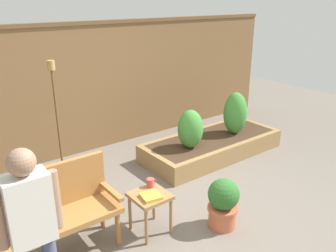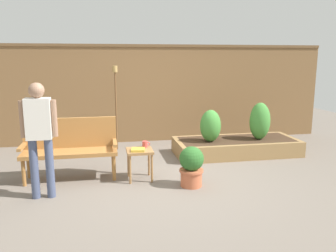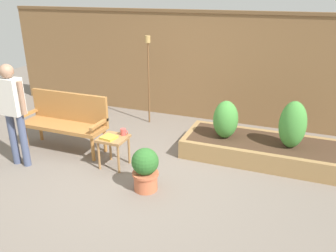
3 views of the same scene
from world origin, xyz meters
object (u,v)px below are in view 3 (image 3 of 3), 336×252
(shrub_far_corner, at_px, (293,125))
(garden_bench, at_px, (66,117))
(cup_on_table, at_px, (123,132))
(person_by_bench, at_px, (13,107))
(side_table, at_px, (114,142))
(tiki_torch, at_px, (148,65))
(potted_boxwood, at_px, (145,169))
(shrub_near_bench, at_px, (226,120))
(book_on_table, at_px, (109,138))

(shrub_far_corner, bearing_deg, garden_bench, -168.65)
(cup_on_table, xyz_separation_m, person_by_bench, (-1.47, -0.60, 0.40))
(side_table, distance_m, tiki_torch, 2.07)
(cup_on_table, height_order, shrub_far_corner, shrub_far_corner)
(garden_bench, relative_size, tiki_torch, 0.84)
(potted_boxwood, bearing_deg, tiki_torch, 113.13)
(shrub_near_bench, bearing_deg, potted_boxwood, -117.22)
(cup_on_table, distance_m, tiki_torch, 1.92)
(cup_on_table, distance_m, shrub_near_bench, 1.62)
(book_on_table, height_order, potted_boxwood, potted_boxwood)
(book_on_table, distance_m, shrub_far_corner, 2.72)
(garden_bench, height_order, side_table, garden_bench)
(potted_boxwood, xyz_separation_m, person_by_bench, (-2.08, -0.04, 0.62))
(person_by_bench, bearing_deg, potted_boxwood, 1.18)
(potted_boxwood, distance_m, shrub_near_bench, 1.64)
(cup_on_table, distance_m, book_on_table, 0.24)
(side_table, bearing_deg, tiki_torch, 98.24)
(tiki_torch, xyz_separation_m, person_by_bench, (-1.09, -2.36, -0.24))
(shrub_far_corner, relative_size, person_by_bench, 0.46)
(book_on_table, distance_m, person_by_bench, 1.46)
(book_on_table, bearing_deg, shrub_far_corner, 32.66)
(shrub_far_corner, xyz_separation_m, tiki_torch, (-2.73, 0.89, 0.51))
(garden_bench, bearing_deg, cup_on_table, -8.51)
(book_on_table, distance_m, shrub_near_bench, 1.84)
(cup_on_table, height_order, person_by_bench, person_by_bench)
(side_table, relative_size, shrub_far_corner, 0.66)
(shrub_far_corner, height_order, tiki_torch, tiki_torch)
(side_table, bearing_deg, person_by_bench, -161.06)
(garden_bench, distance_m, cup_on_table, 1.17)
(person_by_bench, bearing_deg, tiki_torch, 65.28)
(garden_bench, xyz_separation_m, side_table, (1.06, -0.31, -0.15))
(book_on_table, distance_m, potted_boxwood, 0.85)
(potted_boxwood, distance_m, person_by_bench, 2.17)
(tiki_torch, distance_m, person_by_bench, 2.61)
(potted_boxwood, height_order, person_by_bench, person_by_bench)
(book_on_table, xyz_separation_m, shrub_far_corner, (2.49, 1.08, 0.16))
(side_table, height_order, shrub_near_bench, shrub_near_bench)
(side_table, relative_size, shrub_near_bench, 0.79)
(side_table, distance_m, shrub_near_bench, 1.79)
(book_on_table, xyz_separation_m, shrub_near_bench, (1.49, 1.08, 0.11))
(garden_bench, xyz_separation_m, shrub_far_corner, (3.51, 0.71, 0.12))
(cup_on_table, xyz_separation_m, shrub_near_bench, (1.35, 0.88, 0.07))
(shrub_near_bench, bearing_deg, tiki_torch, 152.92)
(shrub_near_bench, bearing_deg, garden_bench, -164.33)
(shrub_far_corner, bearing_deg, side_table, -157.62)
(garden_bench, distance_m, person_by_bench, 0.92)
(garden_bench, height_order, book_on_table, garden_bench)
(tiki_torch, bearing_deg, person_by_bench, -114.72)
(garden_bench, distance_m, side_table, 1.11)
(tiki_torch, bearing_deg, book_on_table, -82.95)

